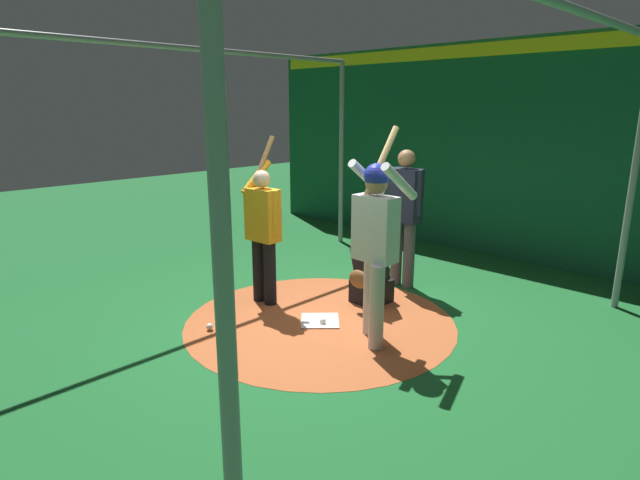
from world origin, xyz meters
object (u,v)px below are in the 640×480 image
object	(u,v)px
home_plate	(320,321)
visitor	(263,228)
baseball_0	(323,321)
umpire	(404,211)
batter	(376,235)
catcher	(370,275)
baseball_1	(210,327)

from	to	relation	value
home_plate	visitor	world-z (taller)	visitor
home_plate	baseball_0	distance (m)	0.10
umpire	batter	bearing A→B (deg)	26.12
home_plate	visitor	size ratio (longest dim) A/B	0.21
catcher	visitor	bearing A→B (deg)	-47.34
umpire	home_plate	bearing A→B (deg)	1.98
home_plate	umpire	world-z (taller)	umpire
batter	baseball_1	world-z (taller)	batter
umpire	baseball_0	size ratio (longest dim) A/B	24.57
umpire	baseball_1	distance (m)	2.88
umpire	catcher	bearing A→B (deg)	6.30
batter	home_plate	bearing A→B (deg)	-86.20
baseball_0	visitor	bearing A→B (deg)	-90.33
visitor	baseball_0	world-z (taller)	visitor
catcher	visitor	size ratio (longest dim) A/B	0.47
umpire	baseball_1	world-z (taller)	umpire
home_plate	baseball_1	world-z (taller)	baseball_1
batter	catcher	size ratio (longest dim) A/B	2.32
umpire	baseball_0	xyz separation A→B (m)	(1.67, 0.14, -0.99)
home_plate	baseball_0	bearing A→B (deg)	63.41
home_plate	baseball_1	distance (m)	1.22
baseball_0	catcher	bearing A→B (deg)	-176.60
visitor	baseball_1	xyz separation A→B (m)	(0.97, 0.23, -0.90)
home_plate	batter	bearing A→B (deg)	93.80
batter	baseball_0	world-z (taller)	batter
baseball_1	catcher	bearing A→B (deg)	158.67
catcher	baseball_1	xyz separation A→B (m)	(1.84, -0.72, -0.32)
batter	baseball_0	size ratio (longest dim) A/B	29.22
baseball_0	baseball_1	distance (m)	1.23
umpire	visitor	size ratio (longest dim) A/B	0.91
baseball_1	umpire	bearing A→B (deg)	166.55
catcher	visitor	distance (m)	1.41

